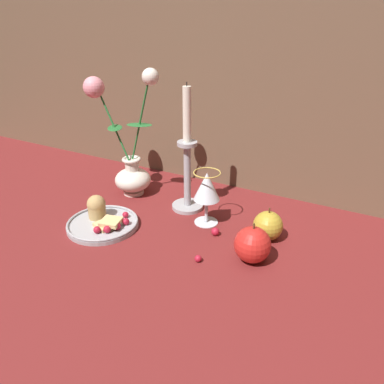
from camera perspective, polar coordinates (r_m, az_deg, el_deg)
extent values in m
plane|color=maroon|center=(0.95, -3.59, -4.88)|extent=(2.40, 2.40, 0.00)
cylinder|color=silver|center=(1.12, -8.86, 0.06)|extent=(0.06, 0.06, 0.01)
ellipsoid|color=silver|center=(1.10, -8.99, 1.86)|extent=(0.10, 0.10, 0.07)
cylinder|color=silver|center=(1.09, -9.15, 3.94)|extent=(0.04, 0.04, 0.04)
torus|color=silver|center=(1.08, -9.22, 4.92)|extent=(0.05, 0.05, 0.01)
cylinder|color=#23662D|center=(1.08, -11.94, 10.08)|extent=(0.11, 0.02, 0.20)
ellipsoid|color=#23662D|center=(1.08, -11.66, 9.56)|extent=(0.07, 0.08, 0.00)
sphere|color=pink|center=(1.08, -14.74, 15.19)|extent=(0.06, 0.06, 0.06)
cylinder|color=#23662D|center=(1.02, -7.89, 10.71)|extent=(0.08, 0.01, 0.23)
ellipsoid|color=#23662D|center=(1.03, -8.03, 10.10)|extent=(0.08, 0.06, 0.00)
sphere|color=silver|center=(0.98, -6.36, 17.06)|extent=(0.04, 0.04, 0.04)
cylinder|color=#A3A3A8|center=(0.96, -13.42, -4.90)|extent=(0.18, 0.18, 0.01)
torus|color=#A3A3A8|center=(0.96, -13.47, -4.49)|extent=(0.18, 0.18, 0.01)
cylinder|color=tan|center=(0.98, -14.26, -2.78)|extent=(0.04, 0.04, 0.04)
sphere|color=tan|center=(0.97, -14.38, -1.80)|extent=(0.05, 0.05, 0.05)
cube|color=#DBBC7A|center=(0.94, -13.02, -4.89)|extent=(0.06, 0.06, 0.01)
cube|color=#DBBC7A|center=(0.93, -12.25, -4.46)|extent=(0.06, 0.06, 0.01)
sphere|color=#AD192D|center=(0.92, -14.28, -5.61)|extent=(0.02, 0.02, 0.02)
sphere|color=#AD192D|center=(0.91, -12.81, -5.58)|extent=(0.02, 0.02, 0.02)
sphere|color=#AD192D|center=(0.92, -11.35, -5.10)|extent=(0.02, 0.02, 0.02)
sphere|color=#AD192D|center=(0.94, -10.04, -4.46)|extent=(0.02, 0.02, 0.02)
sphere|color=#AD192D|center=(0.97, -10.10, -3.43)|extent=(0.02, 0.02, 0.02)
cylinder|color=silver|center=(0.96, 2.17, -4.54)|extent=(0.06, 0.06, 0.00)
cylinder|color=silver|center=(0.94, 2.20, -2.80)|extent=(0.01, 0.01, 0.06)
cone|color=silver|center=(0.91, 2.27, 0.89)|extent=(0.07, 0.07, 0.07)
cone|color=maroon|center=(0.91, 2.26, 0.29)|extent=(0.06, 0.06, 0.05)
torus|color=gold|center=(0.90, 2.31, 2.96)|extent=(0.07, 0.07, 0.00)
cylinder|color=#A3A3A8|center=(1.02, -0.85, -2.12)|extent=(0.08, 0.08, 0.01)
cylinder|color=#A3A3A8|center=(0.99, -0.88, 2.49)|extent=(0.02, 0.02, 0.17)
cylinder|color=#A3A3A8|center=(0.95, -0.92, 7.43)|extent=(0.05, 0.05, 0.01)
cylinder|color=silver|center=(0.93, -0.95, 11.71)|extent=(0.02, 0.02, 0.14)
cylinder|color=black|center=(0.92, -0.99, 16.14)|extent=(0.00, 0.00, 0.01)
sphere|color=red|center=(0.81, 9.19, -7.92)|extent=(0.08, 0.08, 0.08)
cylinder|color=#4C3319|center=(0.79, 9.42, -5.15)|extent=(0.00, 0.00, 0.01)
sphere|color=#B2932D|center=(0.89, 11.49, -5.06)|extent=(0.07, 0.07, 0.07)
cylinder|color=#4C3319|center=(0.87, 11.72, -2.75)|extent=(0.00, 0.00, 0.01)
sphere|color=#AD192D|center=(0.90, 3.57, -6.05)|extent=(0.02, 0.02, 0.02)
sphere|color=#AD192D|center=(0.81, 0.93, -10.11)|extent=(0.02, 0.02, 0.02)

